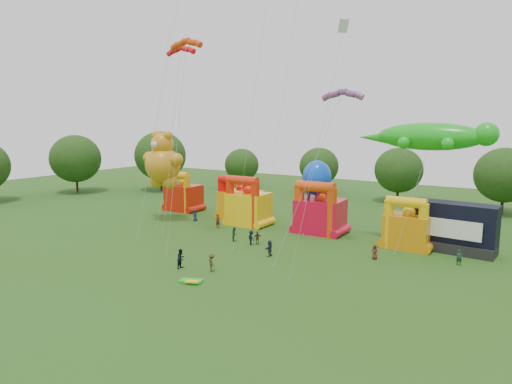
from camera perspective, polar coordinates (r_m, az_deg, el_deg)
The scene contains 24 objects.
ground at distance 41.21m, azimuth -16.38°, elevation -11.66°, with size 160.00×160.00×0.00m, color #2F5016.
tree_ring at distance 40.74m, azimuth -17.20°, elevation -2.77°, with size 122.11×124.20×12.07m.
bouncy_castle_0 at distance 73.43m, azimuth -9.16°, elevation -0.44°, with size 5.07×4.08×6.38m.
bouncy_castle_1 at distance 66.48m, azimuth -2.06°, elevation -1.29°, with size 5.92×4.90×6.46m.
bouncy_castle_2 at distance 62.54m, azimuth -1.08°, elevation -1.78°, with size 5.33×4.31×6.90m.
bouncy_castle_3 at distance 58.60m, azimuth 7.91°, elevation -2.64°, with size 5.88×4.80×6.80m.
bouncy_castle_4 at distance 54.09m, azimuth 18.43°, elevation -4.31°, with size 4.91×3.96×5.98m.
stage_trailer at distance 54.48m, azimuth 23.55°, elevation -4.13°, with size 8.81×3.88×5.44m.
teddy_bear_kite at distance 65.18m, azimuth -11.61°, elevation 3.03°, with size 6.99×5.52×12.94m.
gecko_kite at distance 52.83m, azimuth 20.05°, elevation 3.44°, with size 14.87×7.17×14.18m.
octopus_kite at distance 59.00m, azimuth 7.55°, elevation 1.02°, with size 3.73×5.06×9.30m.
parafoil_kites at distance 49.59m, azimuth -1.91°, elevation 4.38°, with size 26.39×13.72×24.57m.
diamond_kites at distance 49.93m, azimuth -3.12°, elevation 10.07°, with size 24.74×21.85×36.99m.
folded_kite_bundle at distance 41.59m, azimuth -8.11°, elevation -10.98°, with size 2.23×1.69×0.31m.
spectator_0 at distance 65.85m, azimuth -7.63°, elevation -2.88°, with size 0.83×0.54×1.70m, color #222138.
spectator_1 at distance 61.34m, azimuth -4.78°, elevation -3.62°, with size 0.68×0.45×1.87m, color #5C1F1A.
spectator_2 at distance 54.50m, azimuth -2.69°, elevation -5.30°, with size 0.83×0.64×1.70m, color #1C4721.
spectator_3 at distance 52.87m, azimuth -0.60°, elevation -5.74°, with size 1.09×0.63×1.69m, color black.
spectator_4 at distance 53.10m, azimuth 0.18°, elevation -5.76°, with size 0.91×0.38×1.54m, color #3D3018.
spectator_5 at distance 48.58m, azimuth 1.71°, elevation -7.04°, with size 1.62×0.52×1.75m, color #242A3D.
spectator_6 at distance 49.13m, azimuth 14.62°, elevation -7.28°, with size 0.75×0.49×1.54m, color #592119.
spectator_7 at distance 49.94m, azimuth 24.06°, elevation -7.48°, with size 0.58×0.38×1.59m, color #163825.
spectator_8 at distance 45.31m, azimuth -9.35°, elevation -8.22°, with size 0.94×0.73×1.93m, color black.
spectator_9 at distance 44.03m, azimuth -5.55°, elevation -8.76°, with size 1.15×0.66×1.78m, color #41361A.
Camera 1 is at (29.51, -24.99, 14.25)m, focal length 32.00 mm.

